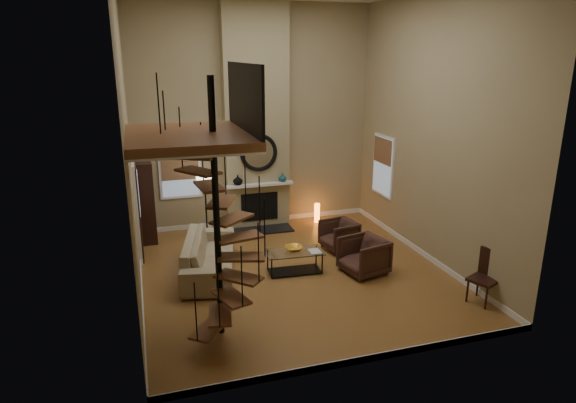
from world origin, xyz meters
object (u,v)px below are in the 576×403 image
object	(u,v)px
side_chair	(486,274)
armchair_far	(367,255)
floor_lamp	(205,184)
accent_lamp	(317,213)
coffee_table	(295,259)
hutch	(145,202)
armchair_near	(341,234)
sofa	(209,254)

from	to	relation	value
side_chair	armchair_far	bearing A→B (deg)	130.08
floor_lamp	accent_lamp	bearing A→B (deg)	10.36
coffee_table	side_chair	distance (m)	3.63
floor_lamp	accent_lamp	xyz separation A→B (m)	(2.97, 0.54, -1.16)
hutch	armchair_near	distance (m)	4.66
armchair_far	accent_lamp	size ratio (longest dim) A/B	1.63
sofa	floor_lamp	distance (m)	2.03
sofa	floor_lamp	xyz separation A→B (m)	(0.22, 1.75, 1.02)
coffee_table	side_chair	bearing A→B (deg)	-36.84
side_chair	floor_lamp	bearing A→B (deg)	134.53
armchair_near	armchair_far	world-z (taller)	armchair_far
armchair_far	hutch	bearing A→B (deg)	-140.03
armchair_far	floor_lamp	world-z (taller)	floor_lamp
sofa	coffee_table	size ratio (longest dim) A/B	2.05
hutch	accent_lamp	size ratio (longest dim) A/B	3.83
hutch	armchair_far	distance (m)	5.32
armchair_near	armchair_far	bearing A→B (deg)	-9.15
side_chair	hutch	bearing A→B (deg)	138.94
hutch	armchair_near	size ratio (longest dim) A/B	2.69
sofa	coffee_table	bearing A→B (deg)	-94.72
sofa	floor_lamp	world-z (taller)	floor_lamp
armchair_far	sofa	bearing A→B (deg)	-119.30
hutch	accent_lamp	distance (m)	4.38
floor_lamp	armchair_near	bearing A→B (deg)	-25.94
armchair_near	floor_lamp	size ratio (longest dim) A/B	0.43
sofa	armchair_far	world-z (taller)	sofa
armchair_near	coffee_table	size ratio (longest dim) A/B	0.61
armchair_near	coffee_table	world-z (taller)	armchair_near
sofa	floor_lamp	size ratio (longest dim) A/B	1.43
armchair_far	floor_lamp	size ratio (longest dim) A/B	0.49
accent_lamp	side_chair	xyz separation A→B (m)	(1.38, -4.97, 0.28)
hutch	floor_lamp	bearing A→B (deg)	-21.87
armchair_near	hutch	bearing A→B (deg)	-124.57
coffee_table	accent_lamp	distance (m)	3.18
armchair_near	floor_lamp	xyz separation A→B (m)	(-2.85, 1.39, 1.06)
hutch	floor_lamp	xyz separation A→B (m)	(1.35, -0.54, 0.46)
armchair_far	side_chair	xyz separation A→B (m)	(1.49, -1.77, 0.17)
hutch	sofa	size ratio (longest dim) A/B	0.80
hutch	coffee_table	world-z (taller)	hutch
hutch	sofa	xyz separation A→B (m)	(1.13, -2.29, -0.55)
accent_lamp	side_chair	distance (m)	5.16
sofa	armchair_near	distance (m)	3.09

